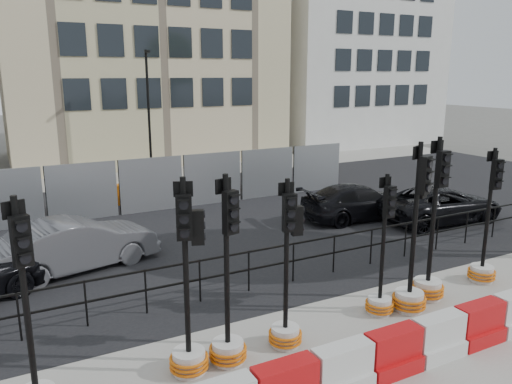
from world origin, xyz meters
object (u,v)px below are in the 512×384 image
traffic_signal_d (286,308)px  car_c (358,202)px  traffic_signal_a (34,373)px  traffic_signal_h (484,255)px

traffic_signal_d → car_c: traffic_signal_d is taller
traffic_signal_a → traffic_signal_h: traffic_signal_a is taller
traffic_signal_a → traffic_signal_h: bearing=-13.3°
traffic_signal_h → car_c: (0.78, 5.67, -0.07)m
traffic_signal_a → traffic_signal_h: (9.98, 0.28, -0.02)m
traffic_signal_d → traffic_signal_h: bearing=13.1°
traffic_signal_d → car_c: bearing=52.5°
traffic_signal_a → traffic_signal_h: size_ratio=1.02×
car_c → traffic_signal_h: bearing=175.2°
traffic_signal_d → traffic_signal_h: traffic_signal_h is taller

